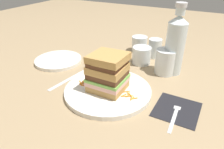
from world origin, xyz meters
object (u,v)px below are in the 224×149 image
Objects in this scene: water_bottle at (175,44)px; empty_tumbler_1 at (139,44)px; sandwich at (108,73)px; empty_tumbler_0 at (155,48)px; fork at (176,113)px; knife at (68,80)px; main_plate at (108,91)px; empty_tumbler_2 at (142,55)px; napkin_dark at (177,109)px; juice_glass at (165,63)px; side_plate at (58,60)px.

water_bottle reaches higher than empty_tumbler_1.
sandwich is 0.30m from water_bottle.
water_bottle reaches higher than empty_tumbler_0.
fork is 0.83× the size of knife.
main_plate is at bearing -97.20° from empty_tumbler_0.
main_plate is 3.68× the size of empty_tumbler_2.
napkin_dark is (0.23, 0.02, -0.08)m from sandwich.
fork is at bearing -67.07° from juice_glass.
sandwich is at bearing -1.30° from knife.
side_plate is (-0.33, -0.16, -0.03)m from empty_tumbler_2.
empty_tumbler_1 is at bearing 46.77° from side_plate.
knife is 0.38m from juice_glass.
water_bottle reaches higher than sandwich.
empty_tumbler_1 is at bearing 142.66° from water_bottle.
empty_tumbler_1 is (-0.04, 0.40, -0.04)m from sandwich.
sandwich is 0.19m from knife.
main_plate is at bearing -93.53° from empty_tumbler_2.
side_plate is (-0.31, 0.11, -0.07)m from sandwich.
napkin_dark is at bearing -10.08° from side_plate.
main_plate is at bearing -175.95° from napkin_dark.
empty_tumbler_1 reaches higher than fork.
juice_glass is at bearing -138.15° from water_bottle.
napkin_dark is at bearing -72.17° from water_bottle.
water_bottle is (-0.08, 0.26, 0.12)m from fork.
empty_tumbler_1 is at bearing 115.00° from empty_tumbler_2.
water_bottle is (0.15, 0.25, 0.04)m from sandwich.
water_bottle is at bearing 41.85° from juice_glass.
water_bottle reaches higher than fork.
main_plate is 0.40m from empty_tumbler_1.
water_bottle is at bearing 58.43° from main_plate.
empty_tumbler_1 is at bearing 135.39° from juice_glass.
water_bottle is 0.17m from empty_tumbler_0.
sandwich reaches higher than napkin_dark.
sandwich is 1.69× the size of empty_tumbler_1.
empty_tumbler_0 is (-0.18, 0.35, 0.04)m from napkin_dark.
empty_tumbler_1 is at bearing 71.81° from knife.
napkin_dark is 0.40m from empty_tumbler_0.
sandwich is 0.77× the size of fork.
sandwich is 0.63× the size of side_plate.
knife is 0.18m from side_plate.
knife is 2.04× the size of juice_glass.
napkin_dark is 0.24m from juice_glass.
empty_tumbler_0 is (-0.18, 0.37, 0.04)m from fork.
napkin_dark is at bearing -62.25° from empty_tumbler_0.
empty_tumbler_2 is at bearing 86.47° from main_plate.
side_plate is at bearing -145.08° from empty_tumbler_0.
water_bottle is 0.16m from empty_tumbler_2.
empty_tumbler_1 is at bearing 157.77° from empty_tumbler_0.
knife is 2.52× the size of empty_tumbler_2.
sandwich reaches higher than juice_glass.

